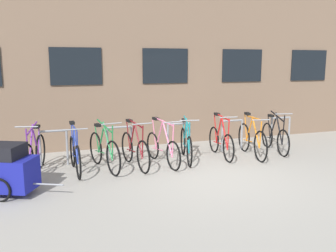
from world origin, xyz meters
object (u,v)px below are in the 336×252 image
bicycle_orange (252,140)px  bike_trailer (7,169)px  bicycle_blue (75,154)px  bicycle_teal (186,144)px  bicycle_green (104,151)px  bicycle_purple (35,154)px  bicycle_maroon (135,149)px  bicycle_pink (162,148)px  bicycle_black (275,137)px  bicycle_red (221,141)px

bicycle_orange → bike_trailer: bicycle_orange is taller
bicycle_blue → bicycle_teal: bicycle_teal is taller
bicycle_green → bicycle_teal: size_ratio=1.01×
bicycle_teal → bicycle_purple: size_ratio=1.03×
bicycle_green → bicycle_purple: size_ratio=1.04×
bicycle_maroon → bicycle_green: bearing=175.8°
bike_trailer → bicycle_pink: bearing=17.7°
bicycle_black → bicycle_purple: 5.91m
bicycle_green → bicycle_blue: size_ratio=1.05×
bicycle_teal → bike_trailer: bearing=-163.2°
bicycle_orange → bicycle_black: (0.82, 0.21, -0.02)m
bicycle_pink → bicycle_teal: bicycle_pink is taller
bicycle_green → bike_trailer: bearing=-150.8°
bicycle_red → bicycle_teal: size_ratio=0.96×
bicycle_green → bicycle_blue: bearing=-178.3°
bicycle_pink → bicycle_red: bicycle_red is taller
bicycle_teal → bicycle_green: bearing=-176.5°
bicycle_orange → bicycle_purple: bicycle_purple is taller
bicycle_orange → bicycle_pink: bicycle_pink is taller
bicycle_teal → bicycle_black: bearing=0.9°
bicycle_blue → bicycle_maroon: 1.29m
bicycle_green → bicycle_purple: (-1.43, 0.16, 0.00)m
bicycle_blue → bicycle_orange: bearing=-0.5°
bicycle_teal → bicycle_maroon: 1.31m
bicycle_red → bicycle_black: (1.58, 0.02, -0.00)m
bicycle_blue → bicycle_pink: (1.95, -0.00, -0.01)m
bicycle_blue → bicycle_black: bicycle_black is taller
bicycle_purple → bicycle_red: bearing=-0.3°
bicycle_teal → bike_trailer: bicycle_teal is taller
bicycle_teal → bicycle_black: 2.51m
bicycle_maroon → bicycle_purple: (-2.10, 0.21, 0.01)m
bicycle_orange → bicycle_teal: bicycle_teal is taller
bicycle_blue → bicycle_pink: size_ratio=0.97×
bicycle_green → bicycle_teal: 1.97m
bicycle_orange → bicycle_purple: 5.09m
bicycle_green → bicycle_black: bearing=2.0°
bicycle_black → bicycle_purple: size_ratio=0.98×
bicycle_maroon → bike_trailer: 2.72m
bicycle_maroon → bicycle_orange: bearing=-0.1°
bicycle_red → bicycle_maroon: bicycle_red is taller
bicycle_teal → bicycle_orange: bearing=-5.9°
bicycle_orange → bicycle_maroon: bicycle_maroon is taller
bicycle_red → bicycle_blue: bearing=-177.5°
bicycle_purple → bike_trailer: bicycle_purple is taller
bicycle_green → bicycle_red: 2.91m
bicycle_orange → bicycle_maroon: bearing=179.9°
bicycle_teal → bicycle_purple: bicycle_purple is taller
bicycle_purple → bike_trailer: 1.27m
bicycle_red → bicycle_orange: bearing=-14.3°
bicycle_orange → bicycle_black: 0.85m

